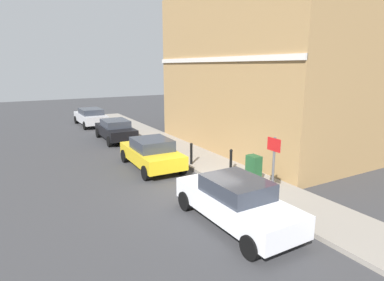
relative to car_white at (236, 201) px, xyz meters
The scene contains 11 objects.
ground 3.14m from the car_white, 79.61° to the left, with size 80.00×80.00×0.00m, color #38383A.
sidewalk 9.39m from the car_white, 73.97° to the left, with size 2.33×30.00×0.15m, color gray.
corner_building 10.53m from the car_white, 45.48° to the left, with size 6.45×12.08×8.82m.
car_white is the anchor object (origin of this frame).
car_yellow 6.46m from the car_white, 90.08° to the left, with size 1.99×4.14×1.42m.
car_black 12.98m from the car_white, 88.99° to the left, with size 1.88×4.10×1.36m.
car_silver 19.27m from the car_white, 89.76° to the left, with size 1.94×4.32×1.40m.
utility_cabinet 3.28m from the car_white, 40.49° to the left, with size 0.46×0.61×1.15m.
bollard_near_cabinet 4.56m from the car_white, 55.33° to the left, with size 0.14×0.14×1.04m.
bollard_far_kerb 5.88m from the car_white, 73.49° to the left, with size 0.14×0.14×1.04m.
street_sign 2.07m from the car_white, 11.88° to the left, with size 0.08×0.60×2.30m.
Camera 1 is at (-6.17, -10.17, 4.70)m, focal length 30.19 mm.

